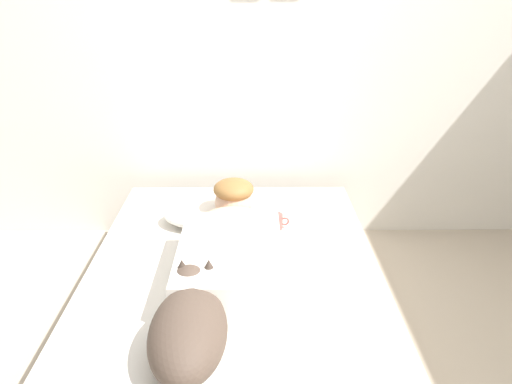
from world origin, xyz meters
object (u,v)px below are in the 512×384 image
at_px(coffee_cup, 274,221).
at_px(bed, 234,307).
at_px(pillow, 214,214).
at_px(cell_phone, 250,296).
at_px(person_lying, 231,245).
at_px(dog, 188,326).

bearing_deg(coffee_cup, bed, -114.50).
relative_size(bed, pillow, 3.86).
height_order(bed, cell_phone, cell_phone).
bearing_deg(coffee_cup, cell_phone, -101.28).
relative_size(bed, person_lying, 2.18).
distance_m(bed, pillow, 0.55).
bearing_deg(coffee_cup, dog, -109.25).
relative_size(bed, coffee_cup, 16.07).
bearing_deg(dog, pillow, 88.93).
distance_m(bed, person_lying, 0.30).
relative_size(bed, dog, 3.49).
distance_m(person_lying, cell_phone, 0.27).
distance_m(bed, coffee_cup, 0.52).
height_order(person_lying, cell_phone, person_lying).
relative_size(person_lying, coffee_cup, 7.36).
xyz_separation_m(bed, person_lying, (-0.01, 0.05, 0.29)).
xyz_separation_m(person_lying, coffee_cup, (0.20, 0.37, -0.07)).
relative_size(pillow, coffee_cup, 4.16).
relative_size(dog, cell_phone, 4.11).
distance_m(dog, coffee_cup, 0.99).
distance_m(pillow, dog, 0.99).
xyz_separation_m(bed, cell_phone, (0.07, -0.19, 0.19)).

